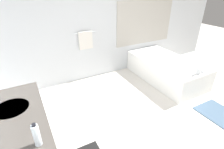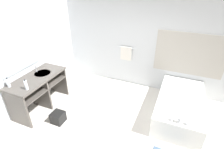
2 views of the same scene
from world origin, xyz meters
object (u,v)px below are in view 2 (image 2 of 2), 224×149
Objects in this scene: bathtub at (179,105)px; water_bottle_1 at (26,85)px; water_bottle_2 at (8,83)px; waste_bin at (58,117)px.

water_bottle_1 is at bearing -153.75° from bathtub.
water_bottle_2 reaches higher than waste_bin.
water_bottle_2 reaches higher than bathtub.
water_bottle_1 is 1.02m from waste_bin.
water_bottle_1 reaches higher than water_bottle_2.
water_bottle_1 reaches higher than waste_bin.
water_bottle_1 reaches higher than bathtub.
water_bottle_1 is 0.86× the size of waste_bin.
waste_bin is (0.93, 0.25, -0.85)m from water_bottle_2.
bathtub is at bearing 27.62° from waste_bin.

